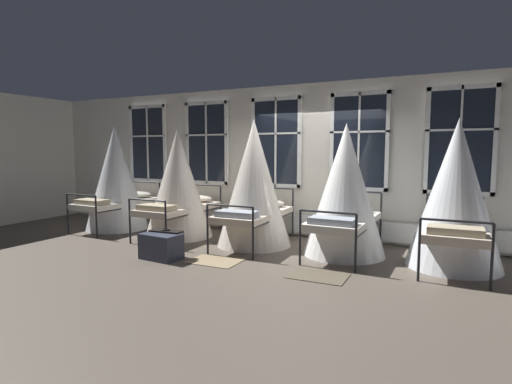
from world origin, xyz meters
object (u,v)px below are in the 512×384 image
(cot_second, at_px, (178,185))
(cot_fourth, at_px, (345,191))
(cot_third, at_px, (254,185))
(cot_fifth, at_px, (456,195))
(cot_first, at_px, (116,179))
(suitcase_dark, at_px, (166,243))
(travel_trunk, at_px, (161,246))

(cot_second, relative_size, cot_fourth, 0.99)
(cot_second, height_order, cot_fourth, cot_fourth)
(cot_third, height_order, cot_fourth, cot_third)
(cot_second, distance_m, cot_fifth, 5.04)
(cot_first, distance_m, cot_second, 1.76)
(suitcase_dark, bearing_deg, cot_second, 115.80)
(cot_first, height_order, cot_second, cot_first)
(cot_fifth, bearing_deg, suitcase_dark, 107.89)
(cot_first, distance_m, cot_fifth, 6.80)
(suitcase_dark, height_order, travel_trunk, suitcase_dark)
(cot_fifth, bearing_deg, cot_third, 89.89)
(cot_second, bearing_deg, travel_trunk, -152.51)
(cot_first, distance_m, cot_fourth, 5.14)
(cot_second, height_order, travel_trunk, cot_second)
(cot_first, xyz_separation_m, cot_fourth, (5.14, -0.01, -0.04))
(cot_fourth, bearing_deg, travel_trunk, 123.02)
(cot_first, height_order, cot_third, cot_third)
(cot_fourth, bearing_deg, cot_first, 90.99)
(cot_third, height_order, suitcase_dark, cot_third)
(cot_third, height_order, cot_fifth, cot_third)
(cot_first, bearing_deg, cot_fourth, -88.92)
(suitcase_dark, relative_size, travel_trunk, 0.89)
(travel_trunk, bearing_deg, cot_fifth, 20.82)
(cot_second, bearing_deg, suitcase_dark, -150.55)
(cot_fifth, xyz_separation_m, travel_trunk, (-4.23, -1.61, -0.88))
(cot_first, relative_size, travel_trunk, 3.58)
(cot_first, bearing_deg, cot_fifth, -88.87)
(cot_fourth, bearing_deg, cot_third, 92.77)
(suitcase_dark, distance_m, travel_trunk, 0.16)
(cot_first, distance_m, travel_trunk, 3.17)
(cot_third, relative_size, travel_trunk, 3.61)
(cot_fourth, distance_m, travel_trunk, 3.15)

